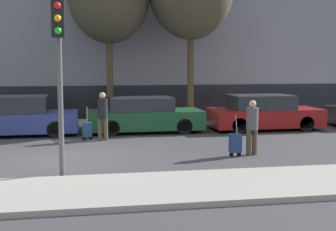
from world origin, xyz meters
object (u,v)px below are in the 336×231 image
at_px(parked_car_1, 19,117).
at_px(pedestrian_left, 103,113).
at_px(trolley_left, 87,130).
at_px(trolley_right, 235,143).
at_px(parked_car_2, 144,116).
at_px(pedestrian_right, 252,124).
at_px(parked_car_3, 264,113).
at_px(traffic_light, 59,54).

bearing_deg(parked_car_1, pedestrian_left, -30.15).
bearing_deg(trolley_left, pedestrian_left, -15.67).
bearing_deg(trolley_right, parked_car_2, 110.20).
distance_m(parked_car_1, pedestrian_right, 8.74).
xyz_separation_m(parked_car_3, traffic_light, (-7.61, -6.89, 2.19)).
distance_m(trolley_left, traffic_light, 6.07).
bearing_deg(parked_car_2, parked_car_3, -2.15).
distance_m(pedestrian_left, trolley_right, 5.04).
relative_size(trolley_left, pedestrian_right, 0.73).
bearing_deg(parked_car_1, parked_car_2, -0.15).
bearing_deg(parked_car_3, parked_car_2, 177.85).
distance_m(parked_car_2, trolley_left, 2.70).
xyz_separation_m(trolley_left, pedestrian_right, (4.64, -3.54, 0.53)).
height_order(parked_car_1, trolley_right, parked_car_1).
xyz_separation_m(parked_car_2, pedestrian_right, (2.46, -5.11, 0.26)).
xyz_separation_m(parked_car_1, parked_car_2, (4.62, -0.01, -0.04)).
height_order(pedestrian_left, trolley_left, pedestrian_left).
xyz_separation_m(parked_car_1, pedestrian_right, (7.08, -5.12, 0.22)).
height_order(pedestrian_left, pedestrian_right, pedestrian_left).
distance_m(parked_car_1, parked_car_2, 4.62).
bearing_deg(trolley_left, traffic_light, -96.54).
distance_m(pedestrian_left, traffic_light, 5.80).
bearing_deg(traffic_light, parked_car_1, 104.34).
relative_size(trolley_left, trolley_right, 0.97).
height_order(parked_car_2, traffic_light, traffic_light).
bearing_deg(trolley_right, trolley_left, 138.26).
bearing_deg(parked_car_2, pedestrian_left, -133.93).
relative_size(parked_car_3, pedestrian_right, 2.76).
bearing_deg(trolley_right, parked_car_3, 60.38).
xyz_separation_m(pedestrian_left, trolley_right, (3.57, -3.51, -0.55)).
xyz_separation_m(pedestrian_left, trolley_left, (-0.53, 0.15, -0.57)).
bearing_deg(trolley_right, traffic_light, -158.72).
height_order(parked_car_3, traffic_light, traffic_light).
height_order(pedestrian_left, trolley_right, pedestrian_left).
bearing_deg(parked_car_2, pedestrian_right, -64.28).
distance_m(pedestrian_left, pedestrian_right, 5.33).
bearing_deg(traffic_light, parked_car_3, 42.18).
distance_m(parked_car_2, pedestrian_right, 5.68).
relative_size(pedestrian_right, trolley_right, 1.33).
distance_m(parked_car_1, pedestrian_left, 3.45).
bearing_deg(parked_car_2, traffic_light, -111.69).
distance_m(parked_car_3, pedestrian_right, 5.46).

